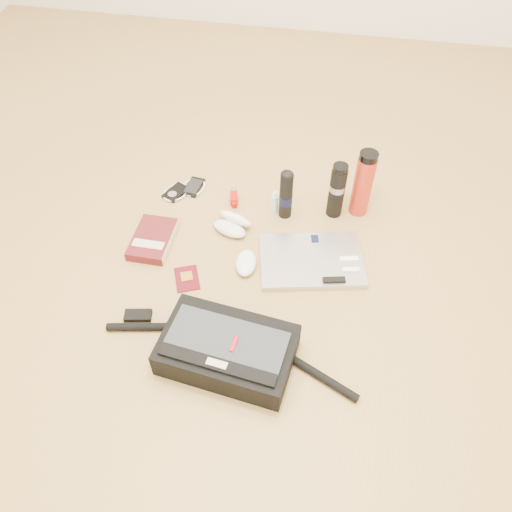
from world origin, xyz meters
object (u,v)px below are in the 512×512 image
Objects in this scene: thermos_black at (337,190)px; thermos_red at (363,184)px; messenger_bag at (227,349)px; laptop at (312,261)px; book at (153,239)px.

thermos_red is at bearing 18.90° from thermos_black.
thermos_black is (0.27, 0.72, 0.07)m from messenger_bag.
laptop is 1.75× the size of thermos_black.
messenger_bag is 0.77m from thermos_black.
thermos_black is at bearing 66.03° from laptop.
thermos_black is 0.10m from thermos_red.
thermos_red is (0.36, 0.75, 0.09)m from messenger_bag.
thermos_red reaches higher than messenger_bag.
laptop is 0.30m from thermos_black.
laptop is 1.47× the size of thermos_red.
book is (-0.60, -0.01, 0.01)m from laptop.
book is 0.90× the size of thermos_black.
messenger_bag is at bearing -48.08° from book.
laptop is 1.94× the size of book.
thermos_red reaches higher than book.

